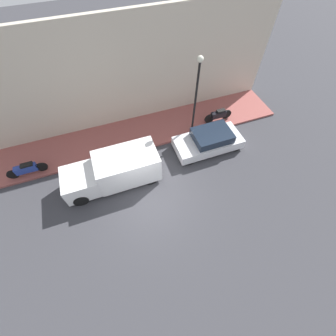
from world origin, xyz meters
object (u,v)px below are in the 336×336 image
motorcycle_black (218,115)px  streetlamp (197,90)px  parked_car (209,141)px  delivery_van (113,171)px  motorcycle_blue (26,169)px

motorcycle_black → streetlamp: 3.38m
parked_car → delivery_van: 5.74m
delivery_van → motorcycle_blue: bearing=65.8°
motorcycle_black → motorcycle_blue: size_ratio=0.92×
delivery_van → motorcycle_black: 7.64m
parked_car → delivery_van: (-0.49, 5.71, 0.35)m
delivery_van → motorcycle_black: bearing=-72.4°
parked_car → streetlamp: bearing=18.5°
parked_car → motorcycle_black: 2.40m
motorcycle_blue → streetlamp: bearing=-90.5°
motorcycle_black → motorcycle_blue: 11.66m
delivery_van → motorcycle_blue: delivery_van is taller
motorcycle_blue → motorcycle_black: bearing=-88.3°
motorcycle_blue → streetlamp: size_ratio=0.42×
streetlamp → motorcycle_blue: bearing=89.5°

